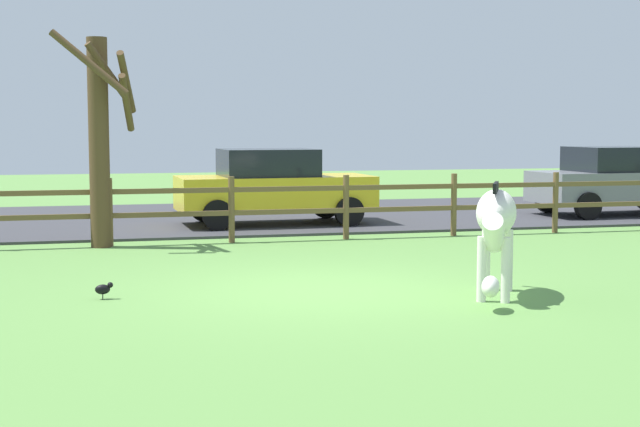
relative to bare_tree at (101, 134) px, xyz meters
The scene contains 8 objects.
ground_plane 5.87m from the bare_tree, 61.81° to the right, with size 60.00×60.00×0.00m, color #5B8C42.
parking_asphalt 5.48m from the bare_tree, 59.36° to the left, with size 28.00×7.40×0.05m, color #38383D.
paddock_fence 2.58m from the bare_tree, ahead, with size 21.36×0.11×1.19m.
bare_tree is the anchor object (origin of this frame).
zebra 7.52m from the bare_tree, 52.16° to the right, with size 1.14×1.77×1.41m.
crow_on_grass 5.19m from the bare_tree, 90.60° to the right, with size 0.21×0.10×0.20m.
parked_car_grey 11.93m from the bare_tree, 12.90° to the left, with size 4.06×1.99×1.56m.
parked_car_yellow 4.45m from the bare_tree, 36.34° to the left, with size 4.06×2.00×1.56m.
Camera 1 is at (-2.76, -11.12, 2.08)m, focal length 51.25 mm.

